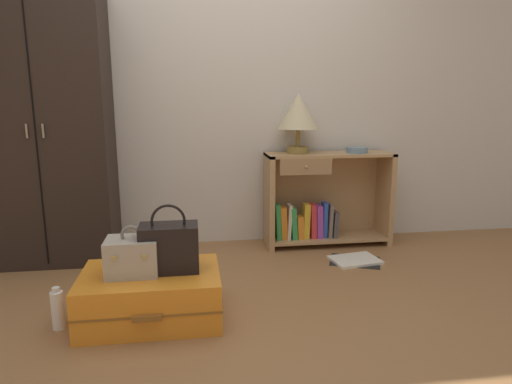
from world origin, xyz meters
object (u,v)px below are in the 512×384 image
object	(u,v)px
table_lamp	(298,113)
bowl	(357,150)
bottle	(58,309)
bookshelf	(322,201)
train_case	(132,256)
wardrobe	(46,128)
handbag	(169,247)
suitcase_large	(151,295)
open_book_on_floor	(355,260)

from	to	relation	value
table_lamp	bowl	world-z (taller)	table_lamp
bowl	bottle	world-z (taller)	bowl
bookshelf	train_case	distance (m)	1.74
wardrobe	handbag	size ratio (longest dim) A/B	5.27
wardrobe	bottle	distance (m)	1.39
wardrobe	suitcase_large	xyz separation A→B (m)	(0.75, -1.03, -0.82)
bookshelf	suitcase_large	bearing A→B (deg)	-138.71
train_case	open_book_on_floor	bearing A→B (deg)	24.47
table_lamp	handbag	distance (m)	1.60
bottle	wardrobe	bearing A→B (deg)	105.18
wardrobe	bottle	size ratio (longest dim) A/B	8.51
suitcase_large	train_case	bearing A→B (deg)	-175.78
wardrobe	bowl	xyz separation A→B (m)	(2.27, 0.05, -0.19)
handbag	table_lamp	bearing A→B (deg)	49.42
bookshelf	open_book_on_floor	xyz separation A→B (m)	(0.13, -0.44, -0.34)
wardrobe	bookshelf	bearing A→B (deg)	2.17
open_book_on_floor	bottle	bearing A→B (deg)	-159.16
table_lamp	handbag	size ratio (longest dim) A/B	1.27
bowl	handbag	size ratio (longest dim) A/B	0.46
handbag	open_book_on_floor	bearing A→B (deg)	26.83
bookshelf	wardrobe	bearing A→B (deg)	-177.83
train_case	bottle	world-z (taller)	train_case
suitcase_large	train_case	distance (m)	0.24
bookshelf	handbag	world-z (taller)	bookshelf
wardrobe	table_lamp	distance (m)	1.81
wardrobe	suitcase_large	size ratio (longest dim) A/B	2.61
table_lamp	suitcase_large	size ratio (longest dim) A/B	0.63
bowl	train_case	size ratio (longest dim) A/B	0.63
table_lamp	bottle	size ratio (longest dim) A/B	2.05
bookshelf	suitcase_large	size ratio (longest dim) A/B	1.36
train_case	handbag	world-z (taller)	handbag
wardrobe	handbag	world-z (taller)	wardrobe
train_case	bottle	distance (m)	0.46
bookshelf	bowl	distance (m)	0.49
bookshelf	bowl	xyz separation A→B (m)	(0.26, -0.03, 0.41)
open_book_on_floor	wardrobe	bearing A→B (deg)	170.34
bottle	suitcase_large	bearing A→B (deg)	5.10
bowl	open_book_on_floor	distance (m)	0.87
bottle	bowl	bearing A→B (deg)	29.43
open_book_on_floor	bowl	bearing A→B (deg)	72.22
table_lamp	train_case	xyz separation A→B (m)	(-1.14, -1.13, -0.69)
table_lamp	handbag	world-z (taller)	table_lamp
train_case	bottle	bearing A→B (deg)	-174.70
train_case	bowl	bearing A→B (deg)	34.05
wardrobe	bottle	xyz separation A→B (m)	(0.29, -1.07, -0.85)
bookshelf	bowl	world-z (taller)	bowl
wardrobe	bookshelf	size ratio (longest dim) A/B	1.92
bookshelf	bottle	size ratio (longest dim) A/B	4.43
train_case	handbag	size ratio (longest dim) A/B	0.73
table_lamp	handbag	bearing A→B (deg)	-130.58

